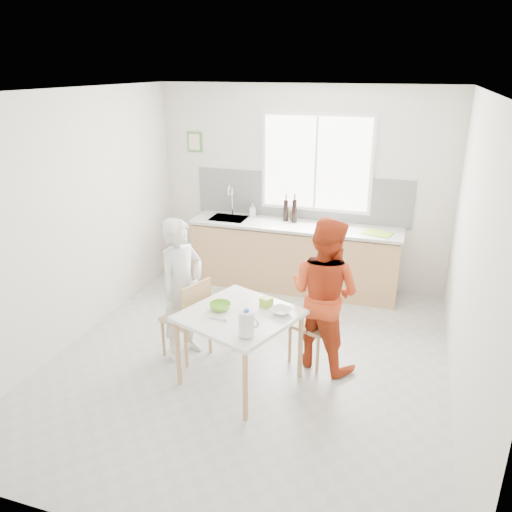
{
  "coord_description": "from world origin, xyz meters",
  "views": [
    {
      "loc": [
        1.46,
        -4.29,
        2.9
      ],
      "look_at": [
        0.02,
        0.2,
        1.1
      ],
      "focal_mm": 35.0,
      "sensor_mm": 36.0,
      "label": 1
    }
  ],
  "objects": [
    {
      "name": "person_red",
      "position": [
        0.73,
        0.19,
        0.79
      ],
      "size": [
        0.93,
        0.83,
        1.58
      ],
      "primitive_type": "imported",
      "rotation": [
        0.0,
        0.0,
        2.77
      ],
      "color": "#C33B18",
      "rests_on": "ground"
    },
    {
      "name": "wine_bottle_b",
      "position": [
        -0.16,
        2.07,
        1.07
      ],
      "size": [
        0.07,
        0.07,
        0.3
      ],
      "primitive_type": "cylinder",
      "color": "black",
      "rests_on": "kitchen_counter"
    },
    {
      "name": "soap_bottle",
      "position": [
        -0.66,
        2.12,
        1.02
      ],
      "size": [
        0.11,
        0.11,
        0.19
      ],
      "primitive_type": "imported",
      "rotation": [
        0.0,
        0.0,
        0.36
      ],
      "color": "#999999",
      "rests_on": "kitchen_counter"
    },
    {
      "name": "bowl_white",
      "position": [
        0.41,
        -0.24,
        0.76
      ],
      "size": [
        0.25,
        0.25,
        0.05
      ],
      "primitive_type": "imported",
      "rotation": [
        0.0,
        0.0,
        -0.37
      ],
      "color": "white",
      "rests_on": "dining_table"
    },
    {
      "name": "jar_amber",
      "position": [
        -0.07,
        2.1,
        1.0
      ],
      "size": [
        0.06,
        0.06,
        0.16
      ],
      "primitive_type": "cylinder",
      "color": "brown",
      "rests_on": "kitchen_counter"
    },
    {
      "name": "kitchen_counter",
      "position": [
        -0.0,
        1.95,
        0.42
      ],
      "size": [
        2.84,
        0.64,
        1.37
      ],
      "color": "tan",
      "rests_on": "ground"
    },
    {
      "name": "person_white",
      "position": [
        -0.69,
        -0.09,
        0.76
      ],
      "size": [
        0.54,
        0.64,
        1.51
      ],
      "primitive_type": "imported",
      "rotation": [
        0.0,
        0.0,
        1.2
      ],
      "color": "white",
      "rests_on": "ground"
    },
    {
      "name": "cutting_board",
      "position": [
        1.09,
        1.88,
        0.93
      ],
      "size": [
        0.41,
        0.34,
        0.01
      ],
      "primitive_type": "cube",
      "rotation": [
        0.0,
        0.0,
        -0.3
      ],
      "color": "#8DC62D",
      "rests_on": "kitchen_counter"
    },
    {
      "name": "picture_frame",
      "position": [
        -1.55,
        2.23,
        1.9
      ],
      "size": [
        0.22,
        0.03,
        0.28
      ],
      "color": "#4F893E",
      "rests_on": "room_shell"
    },
    {
      "name": "dining_table",
      "position": [
        0.04,
        -0.37,
        0.66
      ],
      "size": [
        1.23,
        1.23,
        0.73
      ],
      "rotation": [
        0.0,
        0.0,
        -0.37
      ],
      "color": "white",
      "rests_on": "ground"
    },
    {
      "name": "milk_jug",
      "position": [
        0.24,
        -0.74,
        0.86
      ],
      "size": [
        0.19,
        0.14,
        0.24
      ],
      "rotation": [
        0.0,
        0.0,
        -0.37
      ],
      "color": "white",
      "rests_on": "dining_table"
    },
    {
      "name": "spoon",
      "position": [
        -0.12,
        -0.54,
        0.74
      ],
      "size": [
        0.16,
        0.02,
        0.01
      ],
      "primitive_type": "cylinder",
      "rotation": [
        0.0,
        1.57,
        -0.02
      ],
      "color": "#A5A5AA",
      "rests_on": "dining_table"
    },
    {
      "name": "room_shell",
      "position": [
        0.0,
        0.0,
        1.64
      ],
      "size": [
        4.5,
        4.5,
        4.5
      ],
      "color": "silver",
      "rests_on": "ground"
    },
    {
      "name": "chair_left",
      "position": [
        -0.6,
        -0.12,
        0.49
      ],
      "size": [
        0.53,
        0.53,
        0.88
      ],
      "rotation": [
        0.0,
        0.0,
        -1.94
      ],
      "color": "tan",
      "rests_on": "ground"
    },
    {
      "name": "green_box",
      "position": [
        0.23,
        -0.14,
        0.78
      ],
      "size": [
        0.13,
        0.13,
        0.09
      ],
      "primitive_type": "cube",
      "rotation": [
        0.0,
        0.0,
        -0.37
      ],
      "color": "#8EC32D",
      "rests_on": "dining_table"
    },
    {
      "name": "bowl_green",
      "position": [
        -0.17,
        -0.34,
        0.76
      ],
      "size": [
        0.26,
        0.26,
        0.06
      ],
      "primitive_type": "imported",
      "rotation": [
        0.0,
        0.0,
        -0.37
      ],
      "color": "#76C72D",
      "rests_on": "dining_table"
    },
    {
      "name": "backsplash",
      "position": [
        0.0,
        2.24,
        1.23
      ],
      "size": [
        3.0,
        0.02,
        0.65
      ],
      "primitive_type": "cube",
      "color": "white",
      "rests_on": "room_shell"
    },
    {
      "name": "ground",
      "position": [
        0.0,
        0.0,
        0.0
      ],
      "size": [
        4.5,
        4.5,
        0.0
      ],
      "primitive_type": "plane",
      "color": "#B7B7B2",
      "rests_on": "ground"
    },
    {
      "name": "chair_far",
      "position": [
        0.66,
        0.27,
        0.47
      ],
      "size": [
        0.51,
        0.51,
        0.86
      ],
      "rotation": [
        0.0,
        0.0,
        -0.37
      ],
      "color": "tan",
      "rests_on": "ground"
    },
    {
      "name": "window",
      "position": [
        0.2,
        2.23,
        1.7
      ],
      "size": [
        1.5,
        0.06,
        1.3
      ],
      "color": "white",
      "rests_on": "room_shell"
    },
    {
      "name": "wine_bottle_a",
      "position": [
        -0.03,
        2.03,
        1.08
      ],
      "size": [
        0.07,
        0.07,
        0.32
      ],
      "primitive_type": "cylinder",
      "color": "black",
      "rests_on": "kitchen_counter"
    }
  ]
}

